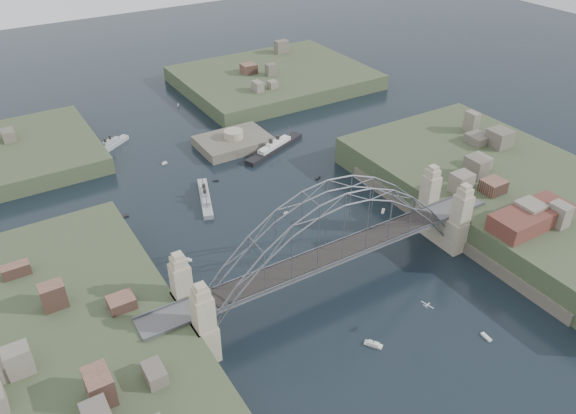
% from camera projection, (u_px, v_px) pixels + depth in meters
% --- Properties ---
extents(ground, '(500.00, 500.00, 0.00)m').
position_uv_depth(ground, '(331.00, 284.00, 121.53)').
color(ground, black).
rests_on(ground, ground).
extents(bridge, '(84.00, 13.80, 24.60)m').
position_uv_depth(bridge, '(334.00, 238.00, 114.83)').
color(bridge, '#505052').
rests_on(bridge, ground).
extents(shore_west, '(50.50, 90.00, 12.00)m').
position_uv_depth(shore_west, '(56.00, 392.00, 95.29)').
color(shore_west, '#334027').
rests_on(shore_west, ground).
extents(shore_east, '(50.50, 90.00, 12.00)m').
position_uv_depth(shore_east, '(512.00, 202.00, 145.62)').
color(shore_east, '#334027').
rests_on(shore_east, ground).
extents(headland_ne, '(70.00, 55.00, 9.50)m').
position_uv_depth(headland_ne, '(274.00, 83.00, 221.74)').
color(headland_ne, '#334027').
rests_on(headland_ne, ground).
extents(fort_island, '(22.00, 16.00, 9.40)m').
position_uv_depth(fort_island, '(234.00, 147.00, 177.05)').
color(fort_island, '#4F4A3E').
rests_on(fort_island, ground).
extents(wharf_shed, '(20.00, 8.00, 4.00)m').
position_uv_depth(wharf_shed, '(531.00, 217.00, 125.39)').
color(wharf_shed, '#592D26').
rests_on(wharf_shed, shore_east).
extents(finger_pier, '(4.00, 22.00, 1.40)m').
position_uv_depth(finger_pier, '(560.00, 293.00, 118.24)').
color(finger_pier, '#505052').
rests_on(finger_pier, ground).
extents(naval_cruiser_near, '(8.65, 18.86, 5.73)m').
position_uv_depth(naval_cruiser_near, '(205.00, 197.00, 149.65)').
color(naval_cruiser_near, '#949A9C').
rests_on(naval_cruiser_near, ground).
extents(naval_cruiser_far, '(15.08, 11.52, 5.67)m').
position_uv_depth(naval_cruiser_far, '(109.00, 147.00, 174.79)').
color(naval_cruiser_far, '#949A9C').
rests_on(naval_cruiser_far, ground).
extents(ocean_liner, '(24.30, 12.53, 6.10)m').
position_uv_depth(ocean_liner, '(275.00, 148.00, 174.03)').
color(ocean_liner, black).
rests_on(ocean_liner, ground).
extents(aeroplane, '(1.54, 2.76, 0.40)m').
position_uv_depth(aeroplane, '(427.00, 305.00, 105.48)').
color(aeroplane, '#ACADB3').
extents(small_boat_a, '(2.76, 2.03, 1.43)m').
position_uv_depth(small_boat_a, '(186.00, 260.00, 128.06)').
color(small_boat_a, silver).
rests_on(small_boat_a, ground).
extents(small_boat_b, '(1.57, 0.53, 1.43)m').
position_uv_depth(small_boat_b, '(286.00, 213.00, 144.27)').
color(small_boat_b, silver).
rests_on(small_boat_b, ground).
extents(small_boat_c, '(2.90, 3.48, 1.43)m').
position_uv_depth(small_boat_c, '(373.00, 344.00, 106.59)').
color(small_boat_c, silver).
rests_on(small_boat_c, ground).
extents(small_boat_d, '(2.00, 1.49, 0.45)m').
position_uv_depth(small_boat_d, '(318.00, 178.00, 159.84)').
color(small_boat_d, silver).
rests_on(small_boat_d, ground).
extents(small_boat_e, '(3.83, 1.54, 0.45)m').
position_uv_depth(small_boat_e, '(121.00, 217.00, 143.14)').
color(small_boat_e, silver).
rests_on(small_boat_e, ground).
extents(small_boat_f, '(1.71, 1.09, 0.45)m').
position_uv_depth(small_boat_f, '(216.00, 181.00, 158.59)').
color(small_boat_f, silver).
rests_on(small_boat_f, ground).
extents(small_boat_g, '(0.99, 2.44, 0.45)m').
position_uv_depth(small_boat_g, '(486.00, 337.00, 108.32)').
color(small_boat_g, silver).
rests_on(small_boat_g, ground).
extents(small_boat_h, '(1.81, 0.99, 1.43)m').
position_uv_depth(small_boat_h, '(164.00, 163.00, 167.03)').
color(small_boat_h, silver).
rests_on(small_boat_h, ground).
extents(small_boat_i, '(2.10, 2.02, 0.45)m').
position_uv_depth(small_boat_i, '(383.00, 211.00, 145.42)').
color(small_boat_i, silver).
rests_on(small_boat_i, ground).
extents(small_boat_k, '(1.30, 1.98, 1.43)m').
position_uv_depth(small_boat_k, '(178.00, 105.00, 203.87)').
color(small_boat_k, silver).
rests_on(small_boat_k, ground).
extents(small_boat_l, '(1.54, 2.91, 2.38)m').
position_uv_depth(small_boat_l, '(111.00, 260.00, 127.27)').
color(small_boat_l, silver).
rests_on(small_boat_l, ground).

